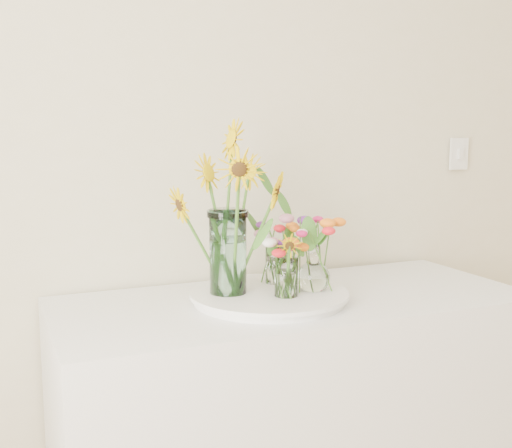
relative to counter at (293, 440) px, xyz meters
name	(u,v)px	position (x,y,z in m)	size (l,w,h in m)	color
counter	(293,440)	(0.00, 0.00, 0.00)	(1.40, 0.60, 0.90)	white
tray	(269,297)	(-0.09, -0.01, 0.46)	(0.43, 0.43, 0.03)	white
mason_jar	(228,252)	(-0.20, 0.02, 0.60)	(0.11, 0.11, 0.25)	#A2D7CB
sunflower_bouquet	(228,210)	(-0.20, 0.02, 0.72)	(0.59, 0.59, 0.49)	#E8C004
small_vase_a	(286,278)	(-0.07, -0.08, 0.53)	(0.07, 0.07, 0.11)	white
wildflower_posy_a	(286,262)	(-0.07, -0.08, 0.58)	(0.17, 0.17, 0.20)	orange
small_vase_b	(313,268)	(0.04, -0.05, 0.55)	(0.10, 0.10, 0.14)	white
wildflower_posy_b	(314,253)	(0.04, -0.05, 0.59)	(0.21, 0.21, 0.23)	orange
small_vase_c	(276,266)	(-0.02, 0.08, 0.53)	(0.07, 0.07, 0.12)	white
wildflower_posy_c	(276,251)	(-0.02, 0.08, 0.58)	(0.18, 0.18, 0.21)	orange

